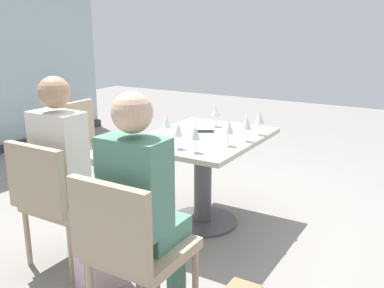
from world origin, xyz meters
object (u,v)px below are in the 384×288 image
(chair_far_left, at_px, (57,196))
(wine_glass_2, at_px, (247,124))
(coffee_cup, at_px, (164,141))
(wine_glass_6, at_px, (229,128))
(wine_glass_4, at_px, (178,130))
(chair_side_end, at_px, (131,245))
(wine_glass_3, at_px, (166,122))
(handbag_0, at_px, (133,240))
(wine_glass_5, at_px, (260,118))
(dining_table_main, at_px, (203,161))
(cell_phone_on_table, at_px, (205,131))
(handbag_2, at_px, (102,265))
(wine_glass_1, at_px, (195,133))
(person_far_left, at_px, (67,162))
(chair_near_window, at_px, (88,144))
(person_side_end, at_px, (143,199))
(wine_glass_0, at_px, (216,111))

(chair_far_left, xyz_separation_m, wine_glass_2, (1.08, -0.83, 0.37))
(wine_glass_2, distance_m, coffee_cup, 0.62)
(wine_glass_6, bearing_deg, wine_glass_4, 132.00)
(wine_glass_6, bearing_deg, chair_side_end, -178.68)
(wine_glass_3, height_order, handbag_0, wine_glass_3)
(wine_glass_4, xyz_separation_m, handbag_0, (-0.34, 0.16, -0.72))
(wine_glass_5, relative_size, handbag_0, 0.62)
(dining_table_main, height_order, wine_glass_5, wine_glass_5)
(chair_side_end, distance_m, wine_glass_6, 1.20)
(cell_phone_on_table, xyz_separation_m, handbag_2, (-1.21, 0.04, -0.59))
(dining_table_main, bearing_deg, handbag_0, 170.04)
(coffee_cup, bearing_deg, wine_glass_1, -87.96)
(chair_side_end, relative_size, person_far_left, 0.69)
(person_far_left, distance_m, wine_glass_4, 0.76)
(wine_glass_1, distance_m, handbag_2, 1.02)
(handbag_2, bearing_deg, coffee_cup, 19.95)
(chair_side_end, bearing_deg, person_far_left, 65.66)
(wine_glass_5, bearing_deg, person_far_left, 145.13)
(wine_glass_1, height_order, handbag_2, wine_glass_1)
(wine_glass_4, bearing_deg, chair_near_window, 72.33)
(chair_side_end, height_order, wine_glass_6, wine_glass_6)
(chair_side_end, relative_size, handbag_0, 2.90)
(person_side_end, xyz_separation_m, wine_glass_3, (0.97, 0.50, 0.16))
(wine_glass_3, height_order, coffee_cup, wine_glass_3)
(person_far_left, height_order, wine_glass_1, person_far_left)
(wine_glass_5, bearing_deg, chair_near_window, 99.30)
(wine_glass_2, bearing_deg, wine_glass_4, 142.88)
(chair_far_left, height_order, wine_glass_0, wine_glass_0)
(handbag_2, bearing_deg, wine_glass_3, 28.19)
(chair_side_end, height_order, wine_glass_4, wine_glass_4)
(wine_glass_3, height_order, cell_phone_on_table, wine_glass_3)
(wine_glass_1, distance_m, wine_glass_2, 0.48)
(wine_glass_4, bearing_deg, person_far_left, 136.88)
(wine_glass_2, distance_m, wine_glass_3, 0.59)
(chair_side_end, relative_size, handbag_2, 2.90)
(wine_glass_4, xyz_separation_m, wine_glass_6, (0.24, -0.27, 0.00))
(wine_glass_0, xyz_separation_m, wine_glass_2, (-0.31, -0.42, 0.00))
(person_side_end, bearing_deg, wine_glass_5, -1.32)
(wine_glass_4, xyz_separation_m, cell_phone_on_table, (0.52, 0.08, -0.13))
(handbag_2, bearing_deg, wine_glass_5, 3.71)
(person_side_end, relative_size, wine_glass_5, 6.81)
(wine_glass_4, bearing_deg, dining_table_main, 3.93)
(wine_glass_0, height_order, wine_glass_4, same)
(wine_glass_0, distance_m, wine_glass_4, 0.74)
(person_side_end, distance_m, wine_glass_1, 0.81)
(chair_far_left, relative_size, wine_glass_5, 4.70)
(chair_near_window, distance_m, wine_glass_5, 1.64)
(chair_side_end, height_order, handbag_0, chair_side_end)
(person_side_end, distance_m, wine_glass_5, 1.46)
(wine_glass_2, xyz_separation_m, handbag_2, (-1.11, 0.44, -0.72))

